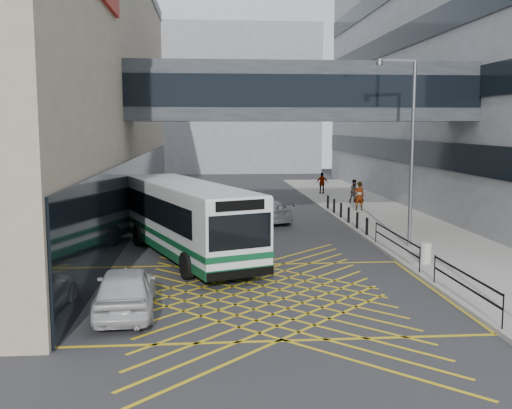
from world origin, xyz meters
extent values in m
plane|color=#333335|center=(0.00, 0.00, 0.00)|extent=(120.00, 120.00, 0.00)
cube|color=black|center=(-5.96, 16.00, 2.00)|extent=(0.10, 41.50, 4.00)
cube|color=black|center=(11.96, 24.00, 4.00)|extent=(0.10, 43.50, 1.60)
cube|color=black|center=(11.96, 24.00, 8.00)|extent=(0.10, 43.50, 1.60)
cube|color=black|center=(11.96, 24.00, 12.00)|extent=(0.10, 43.50, 1.60)
cube|color=gray|center=(-2.00, 60.00, 9.00)|extent=(28.00, 16.00, 18.00)
cube|color=#33383D|center=(3.00, 12.00, 7.50)|extent=(20.00, 4.00, 3.00)
cube|color=black|center=(3.00, 9.98, 7.50)|extent=(19.50, 0.06, 1.60)
cube|color=black|center=(3.00, 14.02, 7.50)|extent=(19.50, 0.06, 1.60)
cube|color=#9E9990|center=(9.00, 15.00, 0.08)|extent=(6.00, 54.00, 0.16)
cube|color=gold|center=(0.00, 0.00, 0.00)|extent=(12.00, 9.00, 0.01)
cube|color=silver|center=(-2.87, 6.28, 1.78)|extent=(6.56, 11.68, 2.82)
cube|color=#0E4928|center=(-2.87, 6.28, 0.54)|extent=(6.62, 11.73, 0.36)
cube|color=#0E4928|center=(-2.87, 6.28, 1.10)|extent=(6.64, 11.74, 0.23)
cube|color=black|center=(-3.10, 6.87, 2.14)|extent=(6.10, 10.33, 1.10)
cube|color=black|center=(-0.82, 0.93, 2.04)|extent=(2.28, 0.94, 1.26)
cube|color=black|center=(-0.81, 0.91, 2.98)|extent=(1.78, 0.73, 0.37)
cube|color=silver|center=(-2.87, 6.28, 3.20)|extent=(6.51, 11.57, 0.10)
cube|color=black|center=(-0.81, 0.91, 0.52)|extent=(2.48, 1.03, 0.31)
cube|color=black|center=(-4.93, 11.65, 0.52)|extent=(2.48, 1.03, 0.31)
cylinder|color=black|center=(-2.75, 2.29, 0.52)|extent=(0.65, 1.08, 1.05)
cylinder|color=black|center=(-0.29, 3.24, 0.52)|extent=(0.65, 1.08, 1.05)
cylinder|color=black|center=(-5.30, 8.93, 0.52)|extent=(0.65, 1.08, 1.05)
cylinder|color=black|center=(-2.84, 9.88, 0.52)|extent=(0.65, 1.08, 1.05)
imported|color=silver|center=(-4.50, -1.75, 0.77)|extent=(2.25, 4.94, 1.54)
imported|color=black|center=(-3.20, 17.27, 0.68)|extent=(3.18, 4.66, 1.36)
imported|color=gray|center=(1.44, 15.48, 0.73)|extent=(3.57, 5.13, 1.47)
cylinder|color=slate|center=(7.46, 7.00, 4.41)|extent=(0.19, 0.19, 8.51)
cube|color=slate|center=(6.61, 6.91, 8.67)|extent=(1.70, 0.28, 0.11)
cylinder|color=slate|center=(5.76, 6.82, 8.58)|extent=(0.33, 0.33, 0.27)
cylinder|color=#ADA89E|center=(6.93, 3.50, 0.59)|extent=(0.49, 0.49, 0.85)
cube|color=black|center=(6.15, -2.00, 1.11)|extent=(0.05, 5.00, 0.05)
cube|color=black|center=(6.15, -2.00, 0.71)|extent=(0.05, 5.00, 0.05)
cube|color=black|center=(6.15, 5.00, 1.11)|extent=(0.05, 6.00, 0.05)
cube|color=black|center=(6.15, 5.00, 0.71)|extent=(0.05, 6.00, 0.05)
cylinder|color=black|center=(6.15, -4.50, 0.66)|extent=(0.04, 0.04, 1.00)
cylinder|color=black|center=(6.15, 0.50, 0.66)|extent=(0.04, 0.04, 1.00)
cylinder|color=black|center=(6.15, 2.00, 0.66)|extent=(0.04, 0.04, 1.00)
cylinder|color=black|center=(6.15, 8.00, 0.66)|extent=(0.04, 0.04, 1.00)
cylinder|color=black|center=(6.25, 10.00, 0.61)|extent=(0.14, 0.14, 0.90)
cylinder|color=black|center=(6.25, 12.00, 0.61)|extent=(0.14, 0.14, 0.90)
cylinder|color=black|center=(6.25, 14.00, 0.61)|extent=(0.14, 0.14, 0.90)
cylinder|color=black|center=(6.25, 16.00, 0.61)|extent=(0.14, 0.14, 0.90)
cylinder|color=black|center=(6.25, 18.00, 0.61)|extent=(0.14, 0.14, 0.90)
cylinder|color=black|center=(6.25, 20.00, 0.61)|extent=(0.14, 0.14, 0.90)
imported|color=gray|center=(8.14, 19.00, 1.12)|extent=(0.80, 0.59, 1.92)
imported|color=gray|center=(8.85, 23.00, 1.01)|extent=(0.91, 0.64, 1.69)
imported|color=gray|center=(7.62, 29.12, 1.03)|extent=(1.08, 0.61, 1.74)
camera|label=1|loc=(-1.98, -19.88, 5.75)|focal=42.00mm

